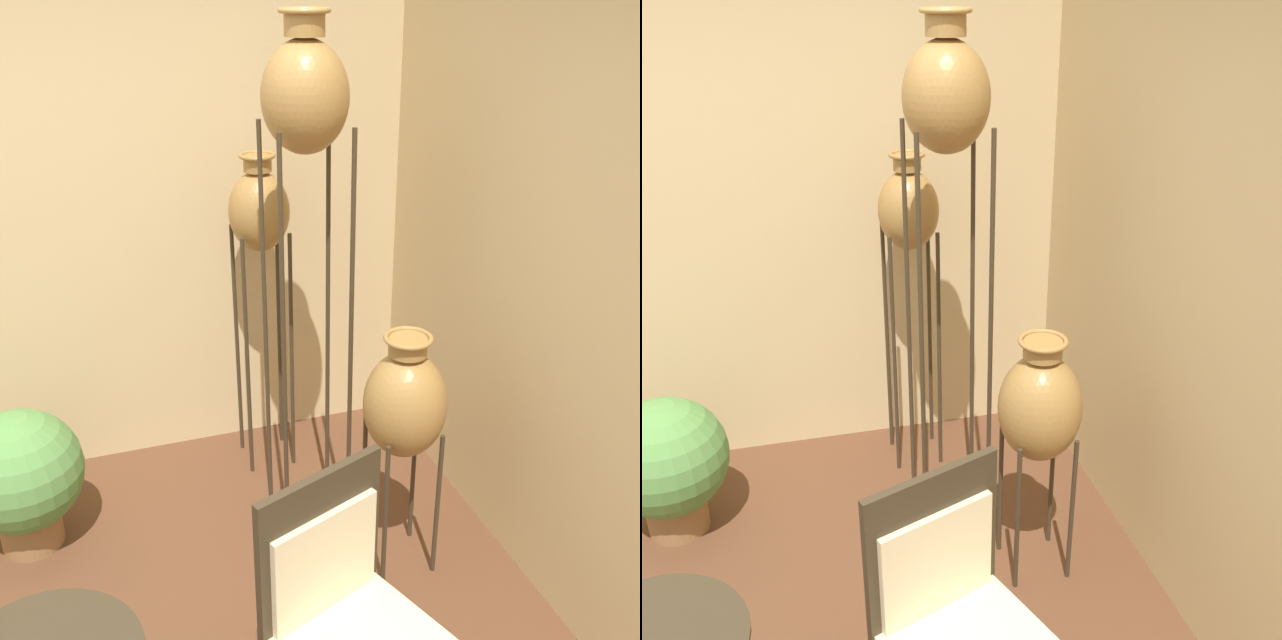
% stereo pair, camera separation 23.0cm
% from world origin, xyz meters
% --- Properties ---
extents(wall_back, '(7.63, 0.06, 2.70)m').
position_xyz_m(wall_back, '(0.00, 1.85, 1.35)').
color(wall_back, '#D1B784').
rests_on(wall_back, ground_plane).
extents(wall_right, '(0.06, 7.63, 2.70)m').
position_xyz_m(wall_right, '(1.85, 0.00, 1.35)').
color(wall_right, '#D1B784').
rests_on(wall_right, ground_plane).
extents(vase_stand_tall, '(0.34, 0.34, 2.25)m').
position_xyz_m(vase_stand_tall, '(1.06, 1.04, 1.89)').
color(vase_stand_tall, '#382D1E').
rests_on(vase_stand_tall, ground_plane).
extents(vase_stand_medium, '(0.29, 0.29, 1.63)m').
position_xyz_m(vase_stand_medium, '(0.99, 1.54, 1.33)').
color(vase_stand_medium, '#382D1E').
rests_on(vase_stand_medium, ground_plane).
extents(vase_stand_short, '(0.34, 0.34, 1.10)m').
position_xyz_m(vase_stand_short, '(1.33, 0.59, 0.79)').
color(vase_stand_short, '#382D1E').
rests_on(vase_stand_short, ground_plane).
extents(chair, '(0.63, 0.61, 1.03)m').
position_xyz_m(chair, '(0.80, -0.16, 0.59)').
color(chair, '#382D1E').
rests_on(chair, ground_plane).
extents(potted_plant, '(0.54, 0.54, 0.67)m').
position_xyz_m(potted_plant, '(-0.19, 1.22, 0.37)').
color(potted_plant, olive).
rests_on(potted_plant, ground_plane).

